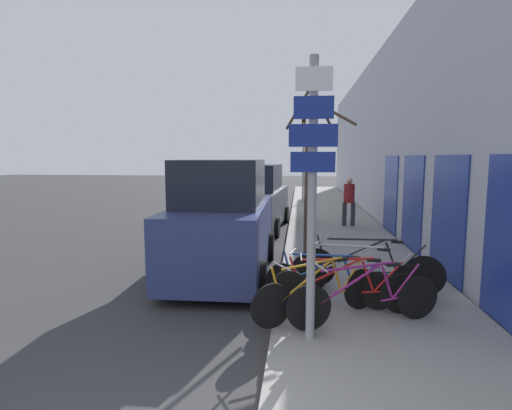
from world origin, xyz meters
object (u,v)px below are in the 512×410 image
object	(u,v)px
pedestrian_near	(349,198)
bicycle_4	(357,276)
bicycle_0	(365,298)
traffic_light	(303,147)
signpost	(312,188)
parked_car_0	(223,224)
bicycle_5	(369,268)
bicycle_3	(329,282)
bicycle_1	(319,293)
street_tree	(309,179)
parked_car_1	(255,200)
bicycle_2	(345,288)

from	to	relation	value
pedestrian_near	bicycle_4	bearing A→B (deg)	89.78
bicycle_0	traffic_light	xyz separation A→B (m)	(-0.78, 15.09, 2.50)
signpost	pedestrian_near	bearing A→B (deg)	80.19
parked_car_0	pedestrian_near	bearing A→B (deg)	58.76
bicycle_5	pedestrian_near	bearing A→B (deg)	7.60
bicycle_3	bicycle_4	distance (m)	0.57
bicycle_0	bicycle_1	size ratio (longest dim) A/B	1.17
bicycle_3	street_tree	world-z (taller)	street_tree
bicycle_1	bicycle_5	world-z (taller)	bicycle_5
bicycle_3	parked_car_0	distance (m)	2.90
bicycle_5	traffic_light	bearing A→B (deg)	15.94
street_tree	bicycle_5	bearing A→B (deg)	-65.51
signpost	bicycle_1	size ratio (longest dim) A/B	1.90
pedestrian_near	street_tree	world-z (taller)	street_tree
signpost	pedestrian_near	xyz separation A→B (m)	(1.53, 8.87, -1.02)
bicycle_3	traffic_light	bearing A→B (deg)	14.07
bicycle_0	parked_car_1	xyz separation A→B (m)	(-2.49, 8.23, 0.49)
bicycle_1	traffic_light	size ratio (longest dim) A/B	0.42
bicycle_0	bicycle_1	world-z (taller)	bicycle_0
bicycle_0	signpost	bearing A→B (deg)	104.29
parked_car_0	street_tree	bearing A→B (deg)	29.35
bicycle_0	bicycle_2	world-z (taller)	bicycle_0
traffic_light	bicycle_1	bearing A→B (deg)	-89.45
bicycle_1	parked_car_1	world-z (taller)	parked_car_1
bicycle_4	parked_car_0	bearing A→B (deg)	77.33
bicycle_3	parked_car_1	bearing A→B (deg)	28.05
street_tree	bicycle_2	bearing A→B (deg)	-81.62
parked_car_0	bicycle_3	bearing A→B (deg)	-43.14
bicycle_3	bicycle_5	bearing A→B (deg)	-32.01
bicycle_3	parked_car_0	bearing A→B (deg)	60.59
bicycle_0	street_tree	world-z (taller)	street_tree
bicycle_1	bicycle_2	bearing A→B (deg)	-88.65
signpost	pedestrian_near	size ratio (longest dim) A/B	2.15
parked_car_1	pedestrian_near	world-z (taller)	parked_car_1
bicycle_1	street_tree	size ratio (longest dim) A/B	0.48
bicycle_2	bicycle_4	xyz separation A→B (m)	(0.26, 0.61, 0.02)
bicycle_1	parked_car_0	bearing A→B (deg)	4.53
signpost	bicycle_5	xyz separation A→B (m)	(1.08, 2.05, -1.57)
bicycle_1	bicycle_3	size ratio (longest dim) A/B	0.91
signpost	traffic_light	world-z (taller)	traffic_light
bicycle_5	parked_car_0	distance (m)	3.12
bicycle_4	street_tree	distance (m)	3.15
signpost	parked_car_0	distance (m)	3.80
bicycle_0	traffic_light	world-z (taller)	traffic_light
bicycle_0	bicycle_1	xyz separation A→B (m)	(-0.63, 0.17, -0.01)
signpost	traffic_light	xyz separation A→B (m)	(0.00, 15.62, 0.90)
bicycle_3	bicycle_2	bearing A→B (deg)	-132.08
bicycle_3	traffic_light	distance (m)	14.56
parked_car_0	pedestrian_near	world-z (taller)	parked_car_0
bicycle_3	pedestrian_near	bearing A→B (deg)	3.73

